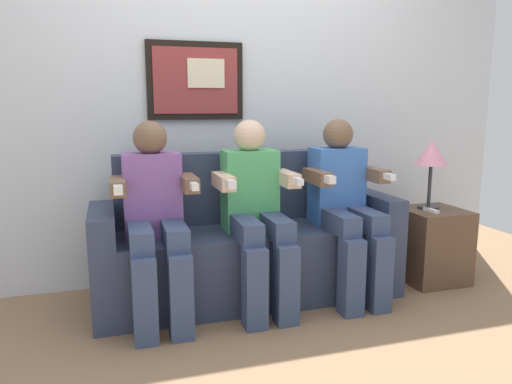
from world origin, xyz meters
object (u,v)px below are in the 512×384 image
person_on_right (345,202)px  table_lamp (432,156)px  spare_remote_on_table (431,210)px  couch (248,248)px  side_table_right (432,245)px  person_on_left (155,214)px  person_in_middle (256,208)px

person_on_right → table_lamp: (0.68, 0.10, 0.25)m
person_on_right → spare_remote_on_table: person_on_right is taller
couch → table_lamp: 1.38m
side_table_right → table_lamp: 0.61m
person_on_left → table_lamp: person_on_left is taller
couch → person_on_right: 0.67m
couch → side_table_right: couch is taller
side_table_right → person_in_middle: bearing=-177.3°
couch → spare_remote_on_table: couch is taller
person_in_middle → table_lamp: (1.26, 0.10, 0.25)m
person_on_right → side_table_right: (0.70, 0.06, -0.36)m
person_on_right → side_table_right: size_ratio=2.22×
person_in_middle → table_lamp: bearing=4.4°
person_on_left → side_table_right: person_on_left is taller
person_on_left → spare_remote_on_table: 1.80m
person_in_middle → person_on_right: bearing=0.0°
couch → person_on_left: (-0.58, -0.17, 0.29)m
couch → person_on_left: bearing=-163.9°
side_table_right → spare_remote_on_table: size_ratio=3.85×
person_in_middle → table_lamp: size_ratio=2.41×
person_on_right → couch: bearing=163.9°
couch → spare_remote_on_table: (1.22, -0.16, 0.20)m
couch → person_on_right: (0.58, -0.17, 0.29)m
person_on_right → spare_remote_on_table: 0.65m
person_on_left → person_on_right: (1.16, 0.00, 0.00)m
couch → side_table_right: (1.28, -0.11, -0.06)m
person_on_right → spare_remote_on_table: (0.64, 0.00, -0.10)m
person_on_left → spare_remote_on_table: bearing=0.1°
person_in_middle → spare_remote_on_table: (1.22, 0.00, -0.10)m
person_on_right → spare_remote_on_table: bearing=0.3°
side_table_right → person_on_left: bearing=-178.1°
couch → spare_remote_on_table: 1.24m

